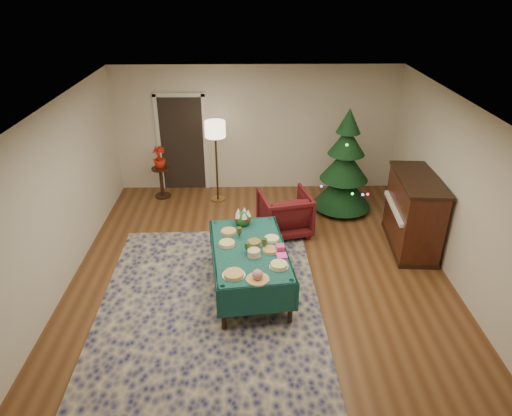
{
  "coord_description": "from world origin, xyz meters",
  "views": [
    {
      "loc": [
        -0.18,
        -5.91,
        4.35
      ],
      "look_at": [
        -0.06,
        0.68,
        0.92
      ],
      "focal_mm": 32.0,
      "sensor_mm": 36.0,
      "label": 1
    }
  ],
  "objects_px": {
    "armchair": "(285,211)",
    "christmas_tree": "(345,167)",
    "side_table": "(162,183)",
    "piano": "(413,213)",
    "floor_lamp": "(215,134)",
    "gift_box": "(280,248)",
    "potted_plant": "(160,162)",
    "buffet_table": "(249,257)"
  },
  "relations": [
    {
      "from": "buffet_table",
      "to": "potted_plant",
      "type": "distance_m",
      "value": 3.77
    },
    {
      "from": "side_table",
      "to": "gift_box",
      "type": "bearing_deg",
      "value": -55.34
    },
    {
      "from": "gift_box",
      "to": "piano",
      "type": "xyz_separation_m",
      "value": [
        2.38,
        1.27,
        -0.13
      ]
    },
    {
      "from": "armchair",
      "to": "side_table",
      "type": "xyz_separation_m",
      "value": [
        -2.52,
        1.57,
        -0.12
      ]
    },
    {
      "from": "floor_lamp",
      "to": "side_table",
      "type": "height_order",
      "value": "floor_lamp"
    },
    {
      "from": "buffet_table",
      "to": "side_table",
      "type": "distance_m",
      "value": 3.78
    },
    {
      "from": "christmas_tree",
      "to": "gift_box",
      "type": "bearing_deg",
      "value": -118.34
    },
    {
      "from": "buffet_table",
      "to": "armchair",
      "type": "xyz_separation_m",
      "value": [
        0.66,
        1.71,
        -0.14
      ]
    },
    {
      "from": "gift_box",
      "to": "christmas_tree",
      "type": "bearing_deg",
      "value": 61.66
    },
    {
      "from": "gift_box",
      "to": "side_table",
      "type": "bearing_deg",
      "value": 124.66
    },
    {
      "from": "piano",
      "to": "christmas_tree",
      "type": "bearing_deg",
      "value": 124.07
    },
    {
      "from": "floor_lamp",
      "to": "potted_plant",
      "type": "distance_m",
      "value": 1.39
    },
    {
      "from": "armchair",
      "to": "floor_lamp",
      "type": "relative_size",
      "value": 0.52
    },
    {
      "from": "gift_box",
      "to": "floor_lamp",
      "type": "bearing_deg",
      "value": 109.29
    },
    {
      "from": "gift_box",
      "to": "potted_plant",
      "type": "height_order",
      "value": "potted_plant"
    },
    {
      "from": "floor_lamp",
      "to": "christmas_tree",
      "type": "relative_size",
      "value": 0.82
    },
    {
      "from": "christmas_tree",
      "to": "piano",
      "type": "height_order",
      "value": "christmas_tree"
    },
    {
      "from": "side_table",
      "to": "christmas_tree",
      "type": "distance_m",
      "value": 3.86
    },
    {
      "from": "side_table",
      "to": "buffet_table",
      "type": "bearing_deg",
      "value": -60.35
    },
    {
      "from": "gift_box",
      "to": "side_table",
      "type": "height_order",
      "value": "gift_box"
    },
    {
      "from": "buffet_table",
      "to": "potted_plant",
      "type": "xyz_separation_m",
      "value": [
        -1.86,
        3.27,
        0.22
      ]
    },
    {
      "from": "potted_plant",
      "to": "piano",
      "type": "bearing_deg",
      "value": -23.81
    },
    {
      "from": "floor_lamp",
      "to": "christmas_tree",
      "type": "distance_m",
      "value": 2.64
    },
    {
      "from": "buffet_table",
      "to": "christmas_tree",
      "type": "relative_size",
      "value": 0.94
    },
    {
      "from": "buffet_table",
      "to": "potted_plant",
      "type": "bearing_deg",
      "value": 119.65
    },
    {
      "from": "buffet_table",
      "to": "christmas_tree",
      "type": "xyz_separation_m",
      "value": [
        1.89,
        2.6,
        0.37
      ]
    },
    {
      "from": "christmas_tree",
      "to": "floor_lamp",
      "type": "bearing_deg",
      "value": 168.98
    },
    {
      "from": "floor_lamp",
      "to": "potted_plant",
      "type": "relative_size",
      "value": 3.69
    },
    {
      "from": "floor_lamp",
      "to": "buffet_table",
      "type": "bearing_deg",
      "value": -77.97
    },
    {
      "from": "potted_plant",
      "to": "piano",
      "type": "xyz_separation_m",
      "value": [
        4.69,
        -2.07,
        -0.16
      ]
    },
    {
      "from": "armchair",
      "to": "christmas_tree",
      "type": "height_order",
      "value": "christmas_tree"
    },
    {
      "from": "armchair",
      "to": "piano",
      "type": "bearing_deg",
      "value": 154.03
    },
    {
      "from": "armchair",
      "to": "christmas_tree",
      "type": "relative_size",
      "value": 0.42
    },
    {
      "from": "buffet_table",
      "to": "christmas_tree",
      "type": "height_order",
      "value": "christmas_tree"
    },
    {
      "from": "christmas_tree",
      "to": "piano",
      "type": "distance_m",
      "value": 1.71
    },
    {
      "from": "floor_lamp",
      "to": "christmas_tree",
      "type": "xyz_separation_m",
      "value": [
        2.55,
        -0.5,
        -0.51
      ]
    },
    {
      "from": "gift_box",
      "to": "piano",
      "type": "distance_m",
      "value": 2.7
    },
    {
      "from": "armchair",
      "to": "side_table",
      "type": "height_order",
      "value": "armchair"
    },
    {
      "from": "armchair",
      "to": "potted_plant",
      "type": "bearing_deg",
      "value": -44.85
    },
    {
      "from": "gift_box",
      "to": "piano",
      "type": "height_order",
      "value": "piano"
    },
    {
      "from": "armchair",
      "to": "christmas_tree",
      "type": "distance_m",
      "value": 1.6
    },
    {
      "from": "armchair",
      "to": "piano",
      "type": "height_order",
      "value": "piano"
    }
  ]
}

